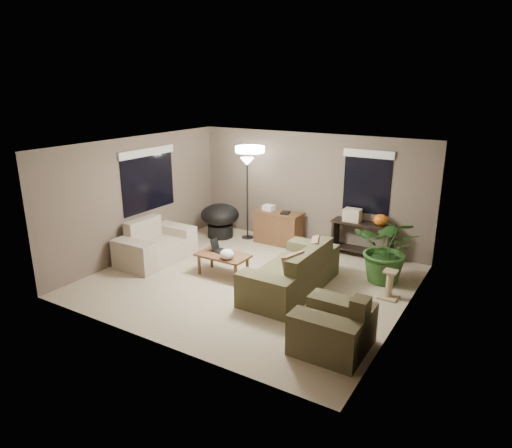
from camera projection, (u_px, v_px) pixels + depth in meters
The scene contains 20 objects.
room_shell at pixel (250, 216), 8.14m from camera, with size 5.50×5.50×5.50m.
main_sofa at pixel (293, 275), 8.03m from camera, with size 0.95×2.20×0.85m.
throw_pillows at pixel (307, 259), 7.79m from camera, with size 0.38×1.40×0.47m.
loveseat at pixel (155, 247), 9.39m from camera, with size 0.90×1.60×0.85m.
armchair at pixel (334, 329), 6.25m from camera, with size 0.95×1.00×0.85m.
coffee_table at pixel (223, 257), 8.65m from camera, with size 1.00×0.55×0.42m.
laptop at pixel (219, 248), 8.78m from camera, with size 0.39×0.31×0.24m.
plastic_bag at pixel (227, 254), 8.38m from camera, with size 0.27×0.24×0.19m, color white.
desk at pixel (278, 228), 10.37m from camera, with size 1.10×0.50×0.75m.
desk_papers at pixel (272, 209), 10.31m from camera, with size 0.69×0.28×0.12m.
console_table at pixel (362, 237), 9.55m from camera, with size 1.30×0.40×0.75m.
pumpkin at pixel (381, 220), 9.24m from camera, with size 0.28×0.28×0.23m, color orange.
cardboard_box at pixel (352, 215), 9.54m from camera, with size 0.35×0.26×0.26m, color beige.
papasan_chair at pixel (220, 218), 10.79m from camera, with size 1.02×1.02×0.80m.
floor_lamp at pixel (247, 171), 10.38m from camera, with size 0.32×0.32×1.91m.
ceiling_fixture at pixel (250, 149), 7.79m from camera, with size 0.50×0.50×0.10m, color white.
houseplant at pixel (388, 256), 8.31m from camera, with size 1.17×1.30×1.01m, color #2D5923.
cat_scratching_post at pixel (389, 286), 7.76m from camera, with size 0.32×0.32×0.50m.
window_left at pixel (148, 169), 9.58m from camera, with size 0.05×1.56×1.33m.
window_back at pixel (368, 171), 9.35m from camera, with size 1.06×0.05×1.33m.
Camera 1 is at (4.15, -6.62, 3.53)m, focal length 32.00 mm.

